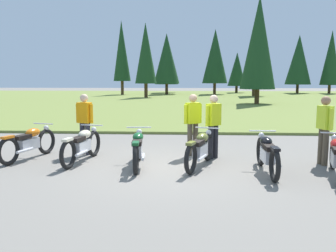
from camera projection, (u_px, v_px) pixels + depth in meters
name	position (u px, v px, depth m)	size (l,w,h in m)	color
ground_plane	(167.00, 167.00, 8.39)	(140.00, 140.00, 0.00)	slate
grass_moorland	(182.00, 99.00, 34.98)	(80.00, 44.00, 0.10)	olive
forest_treeline	(227.00, 57.00, 40.94)	(42.84, 24.53, 9.09)	#47331E
motorcycle_orange	(29.00, 143.00, 9.13)	(0.81, 2.04, 0.88)	black
motorcycle_cream	(82.00, 145.00, 8.82)	(0.64, 2.09, 0.88)	black
motorcycle_british_green	(138.00, 148.00, 8.39)	(0.62, 2.10, 0.88)	black
motorcycle_olive	(200.00, 149.00, 8.33)	(0.88, 2.02, 0.88)	black
motorcycle_black	(267.00, 154.00, 7.79)	(0.62, 2.10, 0.88)	black
rider_checking_bike	(213.00, 123.00, 9.16)	(0.43, 0.41, 1.67)	black
rider_near_row_end	(324.00, 126.00, 8.48)	(0.29, 0.54, 1.67)	#4C4233
rider_with_back_turned	(193.00, 121.00, 9.54)	(0.48, 0.38, 1.67)	#4C4233
rider_in_hivis_vest	(85.00, 120.00, 9.65)	(0.52, 0.34, 1.67)	#2D2D38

